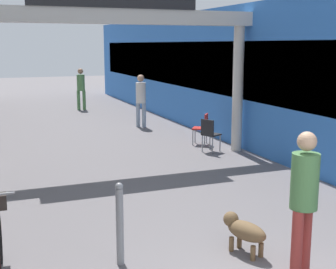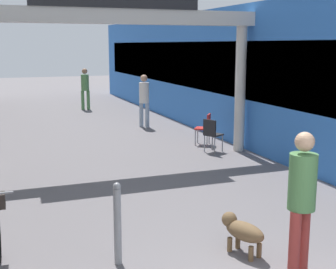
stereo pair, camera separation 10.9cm
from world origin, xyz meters
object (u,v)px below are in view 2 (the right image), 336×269
pedestrian_carrying_crate (144,97)px  pedestrian_elderly_walking (85,86)px  bollard_post_metal (118,223)px  cafe_chair_red_farther (205,126)px  cafe_chair_black_nearer (212,132)px  pedestrian_with_dog (302,193)px  dog_on_leash (242,230)px

pedestrian_carrying_crate → pedestrian_elderly_walking: bearing=101.9°
bollard_post_metal → cafe_chair_red_farther: (4.21, 6.34, -0.02)m
pedestrian_elderly_walking → pedestrian_carrying_crate: bearing=-78.1°
pedestrian_elderly_walking → cafe_chair_black_nearer: bearing=-80.6°
pedestrian_with_dog → cafe_chair_red_farther: (2.16, 7.39, -0.50)m
pedestrian_elderly_walking → dog_on_leash: pedestrian_elderly_walking is taller
dog_on_leash → bollard_post_metal: size_ratio=0.68×
pedestrian_with_dog → cafe_chair_black_nearer: 6.74m
pedestrian_elderly_walking → pedestrian_with_dog: bearing=-91.2°
pedestrian_elderly_walking → dog_on_leash: size_ratio=2.40×
pedestrian_with_dog → pedestrian_elderly_walking: 15.92m
pedestrian_carrying_crate → bollard_post_metal: size_ratio=1.64×
dog_on_leash → cafe_chair_red_farther: cafe_chair_red_farther is taller
pedestrian_carrying_crate → cafe_chair_black_nearer: size_ratio=2.04×
pedestrian_carrying_crate → cafe_chair_red_farther: size_ratio=2.04×
cafe_chair_red_farther → pedestrian_carrying_crate: bearing=102.3°
pedestrian_elderly_walking → cafe_chair_red_farther: pedestrian_elderly_walking is taller
pedestrian_carrying_crate → pedestrian_elderly_walking: (-1.08, 5.13, -0.01)m
pedestrian_with_dog → dog_on_leash: (-0.39, 0.75, -0.71)m
pedestrian_carrying_crate → bollard_post_metal: 10.35m
pedestrian_with_dog → bollard_post_metal: pedestrian_with_dog is taller
dog_on_leash → bollard_post_metal: 1.71m
bollard_post_metal → cafe_chair_black_nearer: bollard_post_metal is taller
pedestrian_elderly_walking → bollard_post_metal: (-2.39, -14.87, -0.48)m
cafe_chair_black_nearer → cafe_chair_red_farther: bearing=75.2°
pedestrian_carrying_crate → cafe_chair_black_nearer: pedestrian_carrying_crate is taller
bollard_post_metal → pedestrian_with_dog: bearing=-26.9°
pedestrian_elderly_walking → cafe_chair_black_nearer: (1.57, -9.47, -0.50)m
bollard_post_metal → pedestrian_carrying_crate: bearing=70.4°
pedestrian_with_dog → cafe_chair_red_farther: 7.71m
pedestrian_with_dog → pedestrian_elderly_walking: pedestrian_with_dog is taller
pedestrian_with_dog → cafe_chair_black_nearer: bearing=73.5°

